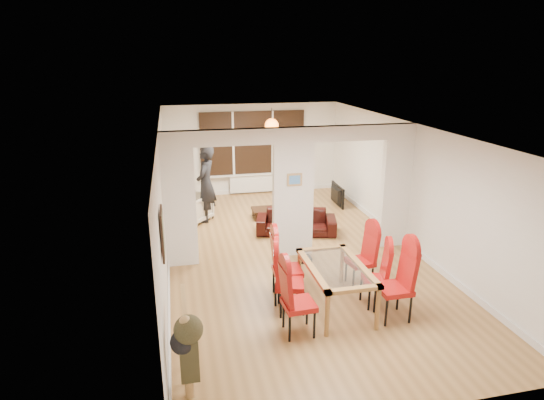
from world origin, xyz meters
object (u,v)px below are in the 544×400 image
object	(u,v)px
dining_chair_rb	(376,276)
coffee_table	(273,213)
dining_chair_lb	(290,279)
sofa	(296,222)
dining_chair_rc	(360,258)
bowl	(282,206)
person	(206,184)
dining_chair_lc	(287,265)
dining_table	(335,286)
dining_chair_ra	(394,283)
bottle	(281,202)
television	(334,195)
armchair	(193,208)
dining_chair_la	(299,299)

from	to	relation	value
dining_chair_rb	coffee_table	bearing A→B (deg)	113.28
dining_chair_lb	sofa	xyz separation A→B (m)	(1.00, 3.21, -0.29)
dining_chair_rc	bowl	world-z (taller)	dining_chair_rc
dining_chair_rc	person	xyz separation A→B (m)	(-2.33, 3.92, 0.40)
bowl	dining_chair_lc	bearing A→B (deg)	-102.65
dining_table	dining_chair_rc	size ratio (longest dim) A/B	1.46
dining_table	sofa	size ratio (longest dim) A/B	0.87
dining_chair_ra	sofa	size ratio (longest dim) A/B	0.66
dining_chair_lb	dining_chair_rc	distance (m)	1.51
dining_chair_rb	bottle	bearing A→B (deg)	110.85
dining_chair_ra	television	distance (m)	5.63
armchair	bowl	xyz separation A→B (m)	(2.22, -0.12, -0.07)
dining_chair_lb	bowl	distance (m)	4.50
dining_chair_rc	bowl	size ratio (longest dim) A/B	4.67
sofa	television	xyz separation A→B (m)	(1.55, 1.77, 0.01)
dining_chair_la	bowl	size ratio (longest dim) A/B	4.85
sofa	person	bearing A→B (deg)	161.74
dining_chair_rb	coffee_table	xyz separation A→B (m)	(-0.68, 4.45, -0.39)
dining_chair_lc	dining_chair_rb	xyz separation A→B (m)	(1.33, -0.53, -0.07)
dining_chair_lb	dining_chair_rb	world-z (taller)	dining_chair_lb
dining_chair_lb	dining_chair_lc	size ratio (longest dim) A/B	0.96
dining_chair_la	dining_chair_rb	xyz separation A→B (m)	(1.42, 0.51, -0.05)
dining_table	bottle	size ratio (longest dim) A/B	5.18
dining_chair_rc	coffee_table	xyz separation A→B (m)	(-0.69, 3.80, -0.41)
coffee_table	bowl	xyz separation A→B (m)	(0.25, 0.04, 0.15)
sofa	dining_chair_rb	bearing A→B (deg)	-68.34
dining_chair_lc	dining_chair_rb	size ratio (longest dim) A/B	1.14
dining_chair_rb	dining_chair_rc	world-z (taller)	dining_chair_rc
dining_chair_rb	television	xyz separation A→B (m)	(1.15, 5.08, -0.23)
dining_chair_la	television	bearing A→B (deg)	62.03
person	coffee_table	world-z (taller)	person
television	bottle	size ratio (longest dim) A/B	3.17
bowl	dining_chair_rb	bearing A→B (deg)	-84.45
dining_chair_rc	coffee_table	size ratio (longest dim) A/B	1.01
sofa	dining_chair_lc	bearing A→B (deg)	-93.59
dining_chair_la	television	distance (m)	6.17
dining_chair_rb	bowl	bearing A→B (deg)	110.09
dining_chair_ra	armchair	distance (m)	5.76
dining_chair_ra	person	world-z (taller)	person
person	bowl	world-z (taller)	person
sofa	coffee_table	bearing A→B (deg)	118.94
armchair	coffee_table	bearing A→B (deg)	37.15
armchair	bottle	bearing A→B (deg)	37.98
person	bottle	distance (m)	1.91
dining_chair_ra	bowl	distance (m)	4.97
dining_chair_ra	sofa	distance (m)	3.80
dining_chair_rc	television	size ratio (longest dim) A/B	1.11
armchair	television	xyz separation A→B (m)	(3.81, 0.47, -0.06)
dining_chair_rc	sofa	size ratio (longest dim) A/B	0.60
dining_chair_ra	bottle	size ratio (longest dim) A/B	3.92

